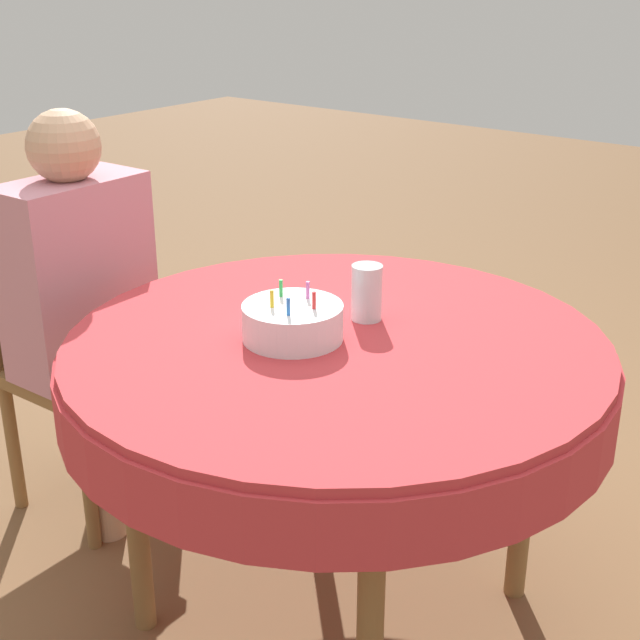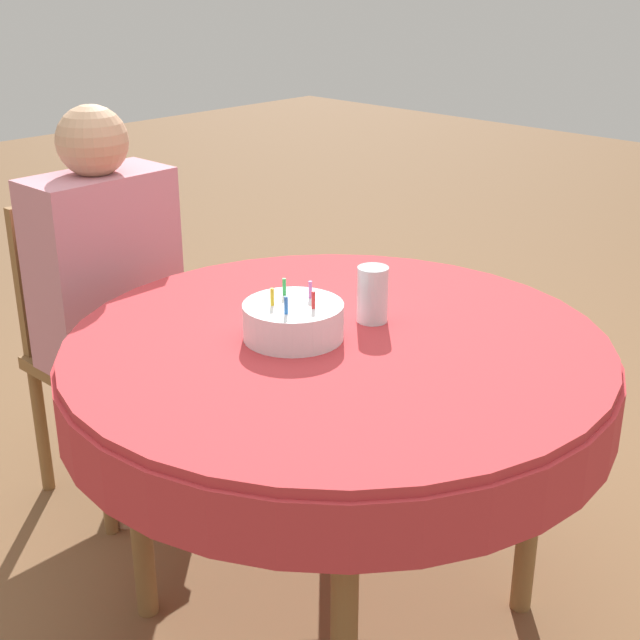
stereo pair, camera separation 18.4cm
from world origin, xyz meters
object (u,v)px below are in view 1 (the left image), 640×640
chair (71,350)px  person (84,286)px  birthday_cake (293,322)px  drinking_glass (367,292)px

chair → person: size_ratio=0.76×
chair → birthday_cake: size_ratio=3.99×
chair → drinking_glass: 0.93m
person → drinking_glass: bearing=-79.0°
birthday_cake → drinking_glass: size_ratio=1.71×
chair → person: 0.22m
person → birthday_cake: person is taller
chair → drinking_glass: chair is taller
person → birthday_cake: (-0.02, -0.72, 0.09)m
chair → birthday_cake: (-0.02, -0.80, 0.29)m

